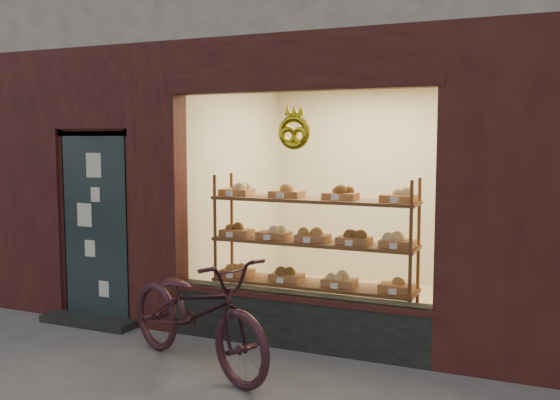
% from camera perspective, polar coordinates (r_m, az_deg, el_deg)
% --- Properties ---
extents(display_shelf, '(2.20, 0.45, 1.70)m').
position_cam_1_polar(display_shelf, '(6.61, 3.02, -5.04)').
color(display_shelf, '#592D19').
rests_on(display_shelf, ground).
extents(bicycle, '(2.12, 1.44, 1.05)m').
position_cam_1_polar(bicycle, '(5.81, -7.65, -10.04)').
color(bicycle, '#351821').
rests_on(bicycle, ground).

